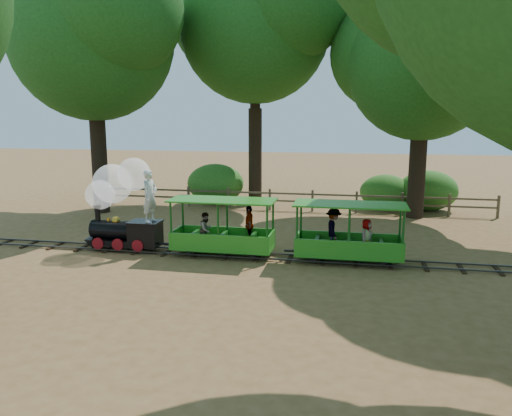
% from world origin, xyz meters
% --- Properties ---
extents(ground, '(90.00, 90.00, 0.00)m').
position_xyz_m(ground, '(0.00, 0.00, 0.00)').
color(ground, '#9D6D43').
rests_on(ground, ground).
extents(track, '(22.00, 1.00, 0.10)m').
position_xyz_m(track, '(0.00, 0.00, 0.07)').
color(track, '#3F3D3A').
rests_on(track, ground).
extents(locomotive, '(2.71, 1.28, 3.12)m').
position_xyz_m(locomotive, '(-4.60, 0.07, 1.75)').
color(locomotive, black).
rests_on(locomotive, ground).
extents(carriage_front, '(3.30, 1.39, 1.72)m').
position_xyz_m(carriage_front, '(-1.07, 0.02, 0.75)').
color(carriage_front, '#2C8D1E').
rests_on(carriage_front, track).
extents(carriage_rear, '(3.30, 1.35, 1.72)m').
position_xyz_m(carriage_rear, '(2.69, 0.01, 0.78)').
color(carriage_rear, '#2C8D1E').
rests_on(carriage_rear, track).
extents(oak_nw, '(8.87, 7.81, 11.22)m').
position_xyz_m(oak_nw, '(-8.54, 6.10, 8.04)').
color(oak_nw, '#2D2116').
rests_on(oak_nw, ground).
extents(oak_nc, '(8.96, 7.89, 12.08)m').
position_xyz_m(oak_nc, '(-2.04, 9.60, 8.86)').
color(oak_nc, '#2D2116').
rests_on(oak_nc, ground).
extents(oak_ne, '(7.82, 6.88, 9.57)m').
position_xyz_m(oak_ne, '(5.47, 7.58, 6.76)').
color(oak_ne, '#2D2116').
rests_on(oak_ne, ground).
extents(fence, '(18.10, 0.10, 1.00)m').
position_xyz_m(fence, '(0.00, 8.00, 0.58)').
color(fence, brown).
rests_on(fence, ground).
extents(shrub_west, '(2.21, 1.70, 1.53)m').
position_xyz_m(shrub_west, '(-4.08, 9.30, 0.77)').
color(shrub_west, '#2D6B1E').
rests_on(shrub_west, ground).
extents(shrub_mid_w, '(2.88, 2.21, 1.99)m').
position_xyz_m(shrub_mid_w, '(-4.01, 9.30, 1.00)').
color(shrub_mid_w, '#2D6B1E').
rests_on(shrub_mid_w, ground).
extents(shrub_mid_e, '(2.37, 1.82, 1.64)m').
position_xyz_m(shrub_mid_e, '(4.32, 9.30, 0.82)').
color(shrub_mid_e, '#2D6B1E').
rests_on(shrub_mid_e, ground).
extents(shrub_east, '(2.71, 2.09, 1.88)m').
position_xyz_m(shrub_east, '(6.25, 9.30, 0.94)').
color(shrub_east, '#2D6B1E').
rests_on(shrub_east, ground).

